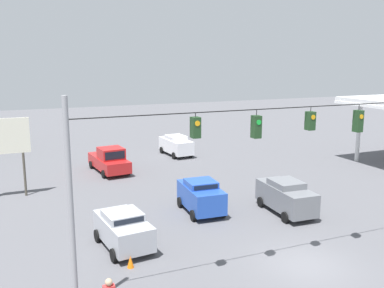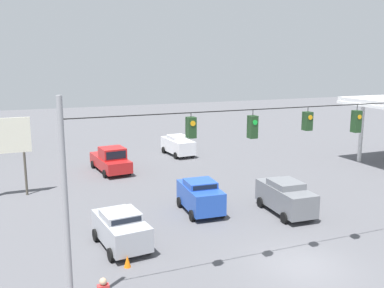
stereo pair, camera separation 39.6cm
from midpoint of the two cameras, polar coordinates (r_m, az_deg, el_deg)
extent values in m
plane|color=#56565B|center=(20.59, 14.36, -15.37)|extent=(140.00, 140.00, 0.00)
cylinder|color=#939399|center=(15.60, -16.56, -8.45)|extent=(0.20, 0.20, 7.93)
cylinder|color=black|center=(18.76, 14.99, 4.84)|extent=(20.09, 0.04, 0.04)
cube|color=#1E3D1E|center=(20.59, 20.75, 2.88)|extent=(0.32, 0.36, 0.98)
cylinder|color=black|center=(20.52, 20.87, 4.61)|extent=(0.03, 0.03, 0.27)
cylinder|color=orange|center=(20.43, 21.16, 3.41)|extent=(0.20, 0.02, 0.20)
cube|color=#1E3D1E|center=(18.83, 14.90, 3.01)|extent=(0.32, 0.36, 0.79)
cylinder|color=black|center=(18.77, 14.98, 4.52)|extent=(0.03, 0.03, 0.21)
cylinder|color=orange|center=(18.66, 15.29, 3.47)|extent=(0.20, 0.02, 0.20)
cube|color=#1E3D1E|center=(17.34, 7.91, 2.29)|extent=(0.32, 0.36, 0.91)
cylinder|color=black|center=(17.26, 7.96, 4.18)|extent=(0.03, 0.03, 0.24)
cylinder|color=green|center=(17.15, 8.25, 2.87)|extent=(0.20, 0.02, 0.20)
cube|color=#1E3D1E|center=(16.11, -0.24, 2.22)|extent=(0.32, 0.36, 0.79)
cylinder|color=black|center=(16.05, -0.24, 3.91)|extent=(0.03, 0.03, 0.16)
cylinder|color=orange|center=(15.91, 0.03, 2.75)|extent=(0.20, 0.02, 0.20)
cube|color=#A8AAB2|center=(21.61, -9.69, -11.25)|extent=(2.23, 4.07, 1.15)
cube|color=#A8AAB2|center=(21.34, -9.75, -9.37)|extent=(1.87, 1.88, 0.36)
cube|color=black|center=(20.57, -8.94, -10.14)|extent=(1.47, 0.17, 0.25)
cylinder|color=black|center=(20.48, -10.93, -14.37)|extent=(0.28, 0.66, 0.64)
cylinder|color=black|center=(21.05, -6.01, -13.49)|extent=(0.28, 0.66, 0.64)
cylinder|color=black|center=(22.70, -12.98, -11.82)|extent=(0.28, 0.66, 0.64)
cylinder|color=black|center=(23.22, -8.51, -11.12)|extent=(0.28, 0.66, 0.64)
cube|color=red|center=(35.88, -11.32, -2.43)|extent=(2.54, 5.48, 0.90)
cube|color=red|center=(35.09, -11.06, -1.22)|extent=(2.03, 2.09, 0.90)
cube|color=black|center=(34.20, -10.56, -1.53)|extent=(1.60, 0.18, 0.63)
cylinder|color=black|center=(34.11, -12.01, -3.95)|extent=(0.28, 0.66, 0.64)
cylinder|color=black|center=(34.72, -8.84, -3.57)|extent=(0.28, 0.66, 0.64)
cylinder|color=black|center=(37.32, -13.58, -2.71)|extent=(0.28, 0.66, 0.64)
cylinder|color=black|center=(37.88, -10.65, -2.39)|extent=(0.28, 0.66, 0.64)
cube|color=silver|center=(41.21, -2.43, -0.21)|extent=(2.08, 4.47, 1.25)
cube|color=silver|center=(41.06, -2.44, 0.89)|extent=(1.76, 2.03, 0.36)
cube|color=black|center=(41.93, -3.00, 1.10)|extent=(1.40, 0.13, 0.25)
cylinder|color=black|center=(42.96, -2.17, -0.59)|extent=(0.27, 0.66, 0.64)
cylinder|color=black|center=(42.25, -4.31, -0.82)|extent=(0.27, 0.66, 0.64)
cylinder|color=black|center=(40.48, -0.45, -1.32)|extent=(0.27, 0.66, 0.64)
cylinder|color=black|center=(39.73, -2.70, -1.57)|extent=(0.27, 0.66, 0.64)
cube|color=#234CB2|center=(25.96, 0.75, -7.03)|extent=(2.10, 3.92, 1.30)
cube|color=#234CB2|center=(25.71, 0.76, -5.28)|extent=(1.81, 1.78, 0.36)
cube|color=black|center=(24.95, 1.43, -5.80)|extent=(1.47, 0.12, 0.25)
cylinder|color=black|center=(24.78, -0.29, -9.52)|extent=(0.26, 0.65, 0.64)
cylinder|color=black|center=(25.41, 3.70, -9.02)|extent=(0.26, 0.65, 0.64)
cylinder|color=black|center=(26.99, -2.02, -7.77)|extent=(0.26, 0.65, 0.64)
cylinder|color=black|center=(27.57, 1.67, -7.36)|extent=(0.26, 0.65, 0.64)
cube|color=slate|center=(26.40, 11.97, -6.93)|extent=(2.00, 4.46, 1.33)
cube|color=slate|center=(26.15, 12.05, -5.17)|extent=(1.72, 2.01, 0.36)
cube|color=black|center=(26.94, 10.96, -4.64)|extent=(1.40, 0.10, 0.25)
cylinder|color=black|center=(28.19, 11.92, -7.18)|extent=(0.26, 0.65, 0.64)
cylinder|color=black|center=(27.34, 8.76, -7.65)|extent=(0.26, 0.65, 0.64)
cylinder|color=black|center=(25.96, 15.24, -8.95)|extent=(0.26, 0.65, 0.64)
cylinder|color=black|center=(25.04, 11.90, -9.56)|extent=(0.26, 0.65, 0.64)
cone|color=orange|center=(19.88, -8.79, -15.24)|extent=(0.31, 0.31, 0.56)
cone|color=orange|center=(22.67, -10.85, -11.87)|extent=(0.31, 0.31, 0.56)
cone|color=orange|center=(25.27, -12.67, -9.49)|extent=(0.31, 0.31, 0.56)
cylinder|color=silver|center=(41.26, 21.07, 1.59)|extent=(0.36, 0.36, 5.48)
cylinder|color=#4C473D|center=(31.07, -21.75, -3.76)|extent=(0.16, 0.16, 3.00)
cube|color=silver|center=(30.53, -24.36, 0.93)|extent=(3.42, 0.12, 2.35)
sphere|color=tan|center=(15.65, -11.80, -17.58)|extent=(0.26, 0.26, 0.26)
camera|label=1|loc=(0.20, -90.40, -0.08)|focal=40.00mm
camera|label=2|loc=(0.20, 89.60, 0.08)|focal=40.00mm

